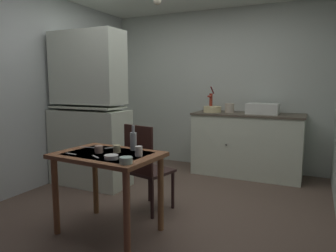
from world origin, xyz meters
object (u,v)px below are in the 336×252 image
(serving_bowl_wide, at_px, (111,157))
(mug_tall, at_px, (99,149))
(sink_basin, at_px, (263,109))
(mixing_bowl_counter, at_px, (212,109))
(dining_table, at_px, (108,167))
(hand_pump, at_px, (211,101))
(chair_far_side, at_px, (146,167))
(hutch_cabinet, at_px, (89,115))
(glass_bottle, at_px, (133,140))

(serving_bowl_wide, relative_size, mug_tall, 1.63)
(sink_basin, distance_m, serving_bowl_wide, 2.68)
(mixing_bowl_counter, xyz_separation_m, dining_table, (-0.25, -2.32, -0.35))
(hand_pump, xyz_separation_m, mixing_bowl_counter, (0.06, -0.10, -0.12))
(sink_basin, bearing_deg, dining_table, -112.50)
(sink_basin, relative_size, chair_far_side, 0.47)
(serving_bowl_wide, bearing_deg, sink_basin, 71.98)
(dining_table, relative_size, mug_tall, 13.17)
(chair_far_side, relative_size, mug_tall, 12.97)
(chair_far_side, xyz_separation_m, serving_bowl_wide, (0.07, -0.71, 0.27))
(hutch_cabinet, xyz_separation_m, chair_far_side, (1.12, -0.48, -0.46))
(hutch_cabinet, relative_size, hand_pump, 5.19)
(mixing_bowl_counter, bearing_deg, hutch_cabinet, -134.95)
(serving_bowl_wide, height_order, mug_tall, mug_tall)
(hand_pump, bearing_deg, dining_table, -94.57)
(serving_bowl_wide, relative_size, glass_bottle, 0.50)
(chair_far_side, bearing_deg, serving_bowl_wide, -84.07)
(hutch_cabinet, xyz_separation_m, sink_basin, (2.02, 1.34, 0.06))
(sink_basin, xyz_separation_m, chair_far_side, (-0.90, -1.82, -0.51))
(dining_table, xyz_separation_m, chair_far_side, (0.08, 0.55, -0.13))
(serving_bowl_wide, bearing_deg, chair_far_side, 95.93)
(hutch_cabinet, relative_size, mug_tall, 27.88)
(glass_bottle, bearing_deg, serving_bowl_wide, -87.63)
(mug_tall, bearing_deg, serving_bowl_wide, -31.00)
(hand_pump, bearing_deg, sink_basin, -3.28)
(hand_pump, relative_size, mixing_bowl_counter, 1.46)
(hutch_cabinet, xyz_separation_m, mixing_bowl_counter, (1.29, 1.29, 0.02))
(sink_basin, bearing_deg, hutch_cabinet, -146.44)
(serving_bowl_wide, height_order, glass_bottle, glass_bottle)
(mixing_bowl_counter, xyz_separation_m, glass_bottle, (-0.11, -2.11, -0.14))
(sink_basin, height_order, glass_bottle, sink_basin)
(mixing_bowl_counter, bearing_deg, dining_table, -96.12)
(hutch_cabinet, xyz_separation_m, dining_table, (1.04, -1.03, -0.33))
(sink_basin, xyz_separation_m, serving_bowl_wide, (-0.83, -2.54, -0.24))
(sink_basin, distance_m, hand_pump, 0.80)
(hutch_cabinet, distance_m, hand_pump, 1.86)
(sink_basin, relative_size, mixing_bowl_counter, 1.65)
(sink_basin, relative_size, serving_bowl_wide, 3.73)
(sink_basin, distance_m, dining_table, 2.60)
(chair_far_side, bearing_deg, hand_pump, 86.63)
(chair_far_side, bearing_deg, mixing_bowl_counter, 84.65)
(serving_bowl_wide, bearing_deg, mixing_bowl_counter, 87.89)
(chair_far_side, distance_m, mug_tall, 0.66)
(hutch_cabinet, relative_size, chair_far_side, 2.15)
(hand_pump, relative_size, serving_bowl_wide, 3.30)
(hand_pump, bearing_deg, hutch_cabinet, -131.65)
(mixing_bowl_counter, xyz_separation_m, chair_far_side, (-0.17, -1.77, -0.48))
(glass_bottle, bearing_deg, sink_basin, 68.74)
(serving_bowl_wide, bearing_deg, dining_table, 133.66)
(mug_tall, bearing_deg, dining_table, 16.51)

